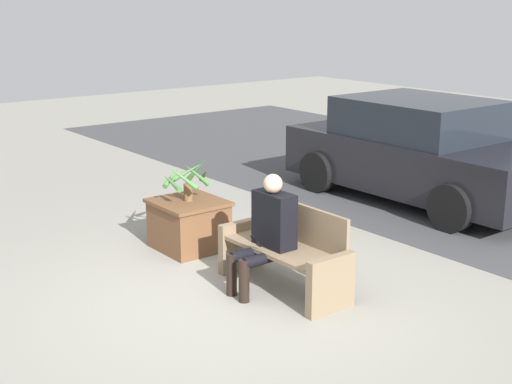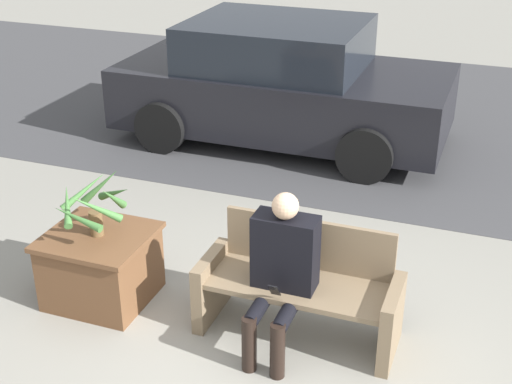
% 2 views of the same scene
% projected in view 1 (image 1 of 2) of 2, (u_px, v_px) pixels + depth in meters
% --- Properties ---
extents(ground_plane, '(30.00, 30.00, 0.00)m').
position_uv_depth(ground_plane, '(229.00, 300.00, 6.86)').
color(ground_plane, gray).
extents(bench, '(1.46, 0.54, 0.83)m').
position_uv_depth(bench, '(287.00, 252.00, 7.05)').
color(bench, '#7A664C').
rests_on(bench, ground_plane).
extents(person_seated, '(0.45, 0.61, 1.17)m').
position_uv_depth(person_seated, '(268.00, 228.00, 6.94)').
color(person_seated, black).
rests_on(person_seated, ground_plane).
extents(planter_box, '(0.80, 0.74, 0.58)m').
position_uv_depth(planter_box, '(189.00, 223.00, 8.20)').
color(planter_box, brown).
rests_on(planter_box, ground_plane).
extents(potted_plant, '(0.58, 0.58, 0.51)m').
position_uv_depth(potted_plant, '(188.00, 178.00, 8.06)').
color(potted_plant, brown).
rests_on(potted_plant, planter_box).
extents(parked_car, '(3.91, 1.98, 1.45)m').
position_uv_depth(parked_car, '(421.00, 151.00, 10.17)').
color(parked_car, black).
rests_on(parked_car, ground_plane).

